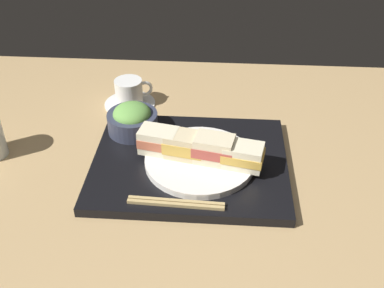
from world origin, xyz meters
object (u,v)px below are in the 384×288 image
Objects in this scene: sandwich_plate at (200,160)px; sandwich_nearmost at (159,140)px; sandwich_inner_near at (186,145)px; salad_bowl at (132,119)px; coffee_cup at (130,94)px; chopsticks_pair at (176,203)px; sandwich_farmost at (243,156)px; sandwich_inner_far at (214,149)px.

sandwich_nearmost is (-8.85, 1.95, 3.38)cm from sandwich_plate.
salad_bowl is at bearing 141.56° from sandwich_inner_near.
sandwich_inner_near is 30.49cm from coffee_cup.
salad_bowl is at bearing 117.08° from chopsticks_pair.
salad_bowl is 0.88× the size of coffee_cup.
sandwich_inner_near is at bearing 167.59° from sandwich_plate.
sandwich_nearmost is 11.70cm from salad_bowl.
sandwich_nearmost reaches higher than sandwich_plate.
sandwich_farmost reaches higher than sandwich_plate.
sandwich_plate is at bearing 167.59° from sandwich_inner_far.
sandwich_plate is at bearing -34.55° from salad_bowl.
sandwich_inner_far is at bearing -12.41° from sandwich_inner_near.
salad_bowl is at bearing 148.37° from sandwich_inner_far.
coffee_cup is at bearing 103.22° from salad_bowl.
sandwich_plate is 2.47× the size of sandwich_inner_far.
sandwich_farmost is at bearing -12.41° from sandwich_inner_near.
salad_bowl reaches higher than sandwich_inner_near.
coffee_cup is at bearing 112.07° from chopsticks_pair.
sandwich_inner_far is 0.50× the size of chopsticks_pair.
chopsticks_pair is at bearing -118.91° from sandwich_inner_far.
sandwich_inner_near reaches higher than sandwich_farmost.
sandwich_farmost is 17.14cm from chopsticks_pair.
sandwich_farmost reaches higher than coffee_cup.
sandwich_inner_near is at bearing 86.31° from chopsticks_pair.
sandwich_nearmost is 12.09cm from sandwich_inner_far.
sandwich_inner_far is (11.80, -2.60, 0.20)cm from sandwich_nearmost.
coffee_cup is at bearing 114.08° from sandwich_nearmost.
sandwich_plate is 2.52× the size of sandwich_farmost.
sandwich_inner_far is 35.07cm from coffee_cup.
sandwich_plate is 13.48cm from chopsticks_pair.
sandwich_inner_near reaches higher than chopsticks_pair.
salad_bowl is at bearing 128.42° from sandwich_nearmost.
sandwich_farmost is at bearing 40.88° from chopsticks_pair.
salad_bowl reaches higher than sandwich_farmost.
salad_bowl is (-13.15, 10.44, -0.95)cm from sandwich_inner_near.
sandwich_farmost reaches higher than chopsticks_pair.
sandwich_farmost is at bearing -12.41° from sandwich_inner_far.
sandwich_inner_far reaches higher than sandwich_farmost.
coffee_cup is (-22.55, 26.65, -3.34)cm from sandwich_inner_far.
sandwich_inner_far is at bearing -49.76° from coffee_cup.
sandwich_plate is at bearing -12.41° from sandwich_nearmost.
sandwich_inner_near is at bearing 167.59° from sandwich_farmost.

